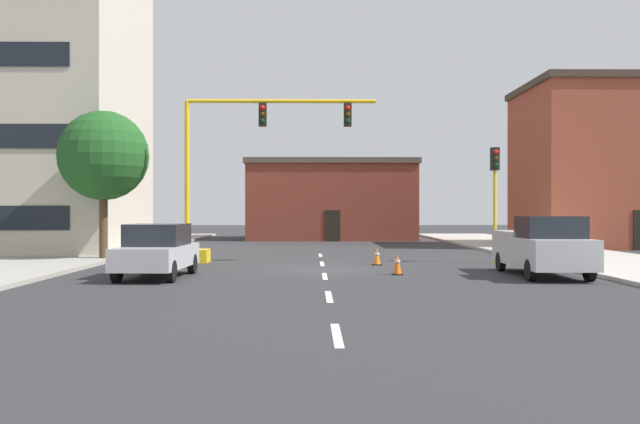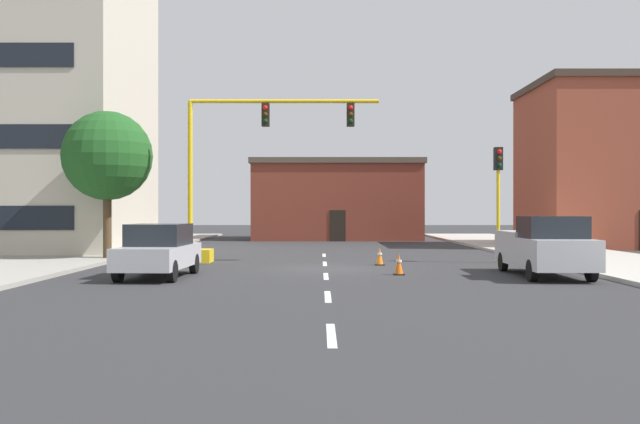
# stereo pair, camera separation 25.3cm
# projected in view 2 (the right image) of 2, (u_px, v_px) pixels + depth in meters

# --- Properties ---
(ground_plane) EXTENTS (160.00, 160.00, 0.00)m
(ground_plane) POSITION_uv_depth(u_px,v_px,m) (323.00, 269.00, 26.31)
(ground_plane) COLOR #2D2D30
(sidewalk_left) EXTENTS (6.00, 56.00, 0.14)m
(sidewalk_left) POSITION_uv_depth(u_px,v_px,m) (78.00, 254.00, 34.27)
(sidewalk_left) COLOR #9E998E
(sidewalk_left) RESTS_ON ground_plane
(sidewalk_right) EXTENTS (6.00, 56.00, 0.14)m
(sidewalk_right) POSITION_uv_depth(u_px,v_px,m) (564.00, 254.00, 34.36)
(sidewalk_right) COLOR #B2ADA3
(sidewalk_right) RESTS_ON ground_plane
(lane_stripe_seg_0) EXTENTS (0.16, 2.40, 0.01)m
(lane_stripe_seg_0) POSITION_uv_depth(u_px,v_px,m) (329.00, 335.00, 12.31)
(lane_stripe_seg_0) COLOR silver
(lane_stripe_seg_0) RESTS_ON ground_plane
(lane_stripe_seg_1) EXTENTS (0.16, 2.40, 0.01)m
(lane_stripe_seg_1) POSITION_uv_depth(u_px,v_px,m) (325.00, 296.00, 17.81)
(lane_stripe_seg_1) COLOR silver
(lane_stripe_seg_1) RESTS_ON ground_plane
(lane_stripe_seg_2) EXTENTS (0.16, 2.40, 0.01)m
(lane_stripe_seg_2) POSITION_uv_depth(u_px,v_px,m) (323.00, 276.00, 23.31)
(lane_stripe_seg_2) COLOR silver
(lane_stripe_seg_2) RESTS_ON ground_plane
(lane_stripe_seg_3) EXTENTS (0.16, 2.40, 0.01)m
(lane_stripe_seg_3) POSITION_uv_depth(u_px,v_px,m) (322.00, 264.00, 28.81)
(lane_stripe_seg_3) COLOR silver
(lane_stripe_seg_3) RESTS_ON ground_plane
(lane_stripe_seg_4) EXTENTS (0.16, 2.40, 0.01)m
(lane_stripe_seg_4) POSITION_uv_depth(u_px,v_px,m) (321.00, 255.00, 34.31)
(lane_stripe_seg_4) COLOR silver
(lane_stripe_seg_4) RESTS_ON ground_plane
(building_brick_center) EXTENTS (12.57, 8.76, 5.93)m
(building_brick_center) POSITION_uv_depth(u_px,v_px,m) (334.00, 200.00, 53.97)
(building_brick_center) COLOR brown
(building_brick_center) RESTS_ON ground_plane
(building_row_right) EXTENTS (10.32, 8.90, 9.83)m
(building_row_right) POSITION_uv_depth(u_px,v_px,m) (613.00, 165.00, 42.62)
(building_row_right) COLOR brown
(building_row_right) RESTS_ON ground_plane
(traffic_signal_gantry) EXTENTS (8.81, 1.20, 6.83)m
(traffic_signal_gantry) POSITION_uv_depth(u_px,v_px,m) (214.00, 209.00, 29.61)
(traffic_signal_gantry) COLOR yellow
(traffic_signal_gantry) RESTS_ON ground_plane
(traffic_light_pole_right) EXTENTS (0.32, 0.47, 4.80)m
(traffic_light_pole_right) POSITION_uv_depth(u_px,v_px,m) (495.00, 178.00, 29.40)
(traffic_light_pole_right) COLOR yellow
(traffic_light_pole_right) RESTS_ON ground_plane
(tree_left_near) EXTENTS (3.83, 3.83, 6.44)m
(tree_left_near) POSITION_uv_depth(u_px,v_px,m) (104.00, 156.00, 30.33)
(tree_left_near) COLOR #4C3823
(tree_left_near) RESTS_ON ground_plane
(pickup_truck_silver) EXTENTS (2.09, 5.43, 1.99)m
(pickup_truck_silver) POSITION_uv_depth(u_px,v_px,m) (541.00, 247.00, 23.35)
(pickup_truck_silver) COLOR #BCBCC1
(pickup_truck_silver) RESTS_ON ground_plane
(sedan_silver_near_left) EXTENTS (2.03, 4.57, 1.74)m
(sedan_silver_near_left) POSITION_uv_depth(u_px,v_px,m) (156.00, 250.00, 22.89)
(sedan_silver_near_left) COLOR #B7B7BC
(sedan_silver_near_left) RESTS_ON ground_plane
(traffic_cone_roadside_a) EXTENTS (0.36, 0.36, 0.73)m
(traffic_cone_roadside_a) POSITION_uv_depth(u_px,v_px,m) (396.00, 264.00, 23.82)
(traffic_cone_roadside_a) COLOR black
(traffic_cone_roadside_a) RESTS_ON ground_plane
(traffic_cone_roadside_b) EXTENTS (0.36, 0.36, 0.70)m
(traffic_cone_roadside_b) POSITION_uv_depth(u_px,v_px,m) (377.00, 256.00, 28.09)
(traffic_cone_roadside_b) COLOR black
(traffic_cone_roadside_b) RESTS_ON ground_plane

